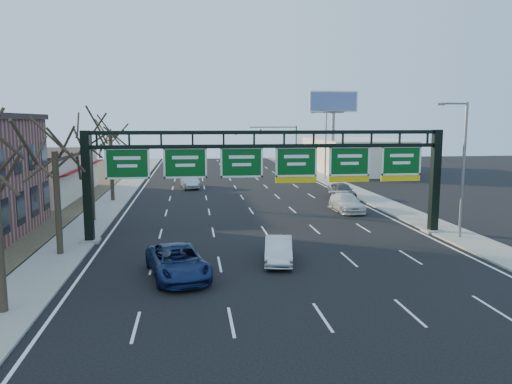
{
  "coord_description": "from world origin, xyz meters",
  "views": [
    {
      "loc": [
        -5.1,
        -24.56,
        7.8
      ],
      "look_at": [
        -0.96,
        7.32,
        3.2
      ],
      "focal_mm": 35.0,
      "sensor_mm": 36.0,
      "label": 1
    }
  ],
  "objects": [
    {
      "name": "cream_strip",
      "position": [
        -21.48,
        29.0,
        2.36
      ],
      "size": [
        10.9,
        18.4,
        4.7
      ],
      "color": "beige",
      "rests_on": "ground"
    },
    {
      "name": "tree_gantry",
      "position": [
        -12.8,
        5.0,
        7.11
      ],
      "size": [
        3.6,
        3.6,
        8.48
      ],
      "color": "#33261C",
      "rests_on": "sidewalk_left"
    },
    {
      "name": "tree_far",
      "position": [
        -12.8,
        25.0,
        7.48
      ],
      "size": [
        3.6,
        3.6,
        8.86
      ],
      "color": "#33261C",
      "rests_on": "sidewalk_left"
    },
    {
      "name": "car_silver_distant",
      "position": [
        -5.33,
        33.87,
        0.83
      ],
      "size": [
        2.33,
        5.23,
        1.67
      ],
      "primitive_type": "imported",
      "rotation": [
        0.0,
        0.0,
        0.11
      ],
      "color": "#A9A8AD",
      "rests_on": "ground"
    },
    {
      "name": "sidewalk_left",
      "position": [
        -12.8,
        20.0,
        0.06
      ],
      "size": [
        3.0,
        120.0,
        0.12
      ],
      "primitive_type": "cube",
      "color": "gray",
      "rests_on": "ground"
    },
    {
      "name": "streetlight_near",
      "position": [
        12.47,
        6.0,
        5.08
      ],
      "size": [
        2.15,
        0.22,
        9.0
      ],
      "color": "slate",
      "rests_on": "sidewalk_right"
    },
    {
      "name": "sign_gantry",
      "position": [
        0.16,
        8.0,
        4.63
      ],
      "size": [
        24.6,
        1.2,
        7.2
      ],
      "color": "black",
      "rests_on": "ground"
    },
    {
      "name": "sidewalk_right",
      "position": [
        12.8,
        20.0,
        0.06
      ],
      "size": [
        3.0,
        120.0,
        0.12
      ],
      "primitive_type": "cube",
      "color": "gray",
      "rests_on": "ground"
    },
    {
      "name": "car_white_wagon",
      "position": [
        8.22,
        16.81,
        0.75
      ],
      "size": [
        2.17,
        5.19,
        1.5
      ],
      "primitive_type": "imported",
      "rotation": [
        0.0,
        0.0,
        0.02
      ],
      "color": "silver",
      "rests_on": "ground"
    },
    {
      "name": "tree_mid",
      "position": [
        -12.8,
        15.0,
        7.85
      ],
      "size": [
        3.6,
        3.6,
        9.24
      ],
      "color": "#33261C",
      "rests_on": "sidewalk_left"
    },
    {
      "name": "billboard_right",
      "position": [
        15.0,
        44.98,
        9.06
      ],
      "size": [
        7.0,
        0.5,
        12.0
      ],
      "color": "slate",
      "rests_on": "ground"
    },
    {
      "name": "car_blue_suv",
      "position": [
        -5.88,
        0.04,
        0.78
      ],
      "size": [
        3.75,
        6.07,
        1.57
      ],
      "primitive_type": "imported",
      "rotation": [
        0.0,
        0.0,
        0.21
      ],
      "color": "#122250",
      "rests_on": "ground"
    },
    {
      "name": "car_grey_far",
      "position": [
        9.91,
        23.76,
        0.81
      ],
      "size": [
        2.06,
        4.83,
        1.63
      ],
      "primitive_type": "imported",
      "rotation": [
        0.0,
        0.0,
        0.03
      ],
      "color": "#464A4C",
      "rests_on": "ground"
    },
    {
      "name": "traffic_signal_mast",
      "position": [
        5.69,
        55.0,
        5.5
      ],
      "size": [
        10.16,
        0.54,
        7.0
      ],
      "color": "black",
      "rests_on": "ground"
    },
    {
      "name": "car_silver_sedan",
      "position": [
        -0.4,
        1.94,
        0.7
      ],
      "size": [
        2.15,
        4.41,
        1.39
      ],
      "primitive_type": "imported",
      "rotation": [
        0.0,
        0.0,
        -0.17
      ],
      "color": "silver",
      "rests_on": "ground"
    },
    {
      "name": "building_right_distant",
      "position": [
        20.0,
        50.0,
        2.5
      ],
      "size": [
        12.0,
        20.0,
        5.0
      ],
      "primitive_type": "cube",
      "color": "beige",
      "rests_on": "ground"
    },
    {
      "name": "ground",
      "position": [
        0.0,
        0.0,
        0.0
      ],
      "size": [
        160.0,
        160.0,
        0.0
      ],
      "primitive_type": "plane",
      "color": "black",
      "rests_on": "ground"
    },
    {
      "name": "lane_markings",
      "position": [
        0.0,
        20.0,
        0.01
      ],
      "size": [
        21.6,
        120.0,
        0.01
      ],
      "primitive_type": "cube",
      "color": "white",
      "rests_on": "ground"
    },
    {
      "name": "streetlight_far",
      "position": [
        12.47,
        40.0,
        5.08
      ],
      "size": [
        2.15,
        0.22,
        9.0
      ],
      "color": "slate",
      "rests_on": "sidewalk_right"
    }
  ]
}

